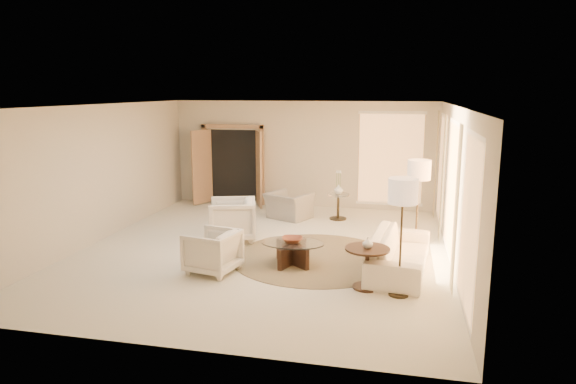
% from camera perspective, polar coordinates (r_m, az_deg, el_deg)
% --- Properties ---
extents(room, '(7.04, 8.04, 2.83)m').
position_cam_1_polar(room, '(9.80, -2.79, 1.36)').
color(room, beige).
rests_on(room, ground).
extents(windows_right, '(0.10, 6.40, 2.40)m').
position_cam_1_polar(windows_right, '(9.61, 17.64, 0.35)').
color(windows_right, '#F8AF63').
rests_on(windows_right, room).
extents(window_back_corner, '(1.70, 0.10, 2.40)m').
position_cam_1_polar(window_back_corner, '(13.38, 11.32, 3.62)').
color(window_back_corner, '#F8AF63').
rests_on(window_back_corner, room).
extents(curtains_right, '(0.06, 5.20, 2.60)m').
position_cam_1_polar(curtains_right, '(10.50, 16.94, 1.01)').
color(curtains_right, tan).
rests_on(curtains_right, room).
extents(french_doors, '(1.95, 0.66, 2.16)m').
position_cam_1_polar(french_doors, '(14.01, -6.19, 2.94)').
color(french_doors, '#A57D58').
rests_on(french_doors, room).
extents(area_rug, '(3.45, 3.45, 0.01)m').
position_cam_1_polar(area_rug, '(9.68, 3.01, -7.29)').
color(area_rug, '#423624').
rests_on(area_rug, room).
extents(sofa, '(1.12, 2.36, 0.67)m').
position_cam_1_polar(sofa, '(9.10, 12.25, -6.58)').
color(sofa, white).
rests_on(sofa, room).
extents(armchair_left, '(1.10, 1.14, 0.95)m').
position_cam_1_polar(armchair_left, '(10.74, -6.20, -2.83)').
color(armchair_left, white).
rests_on(armchair_left, room).
extents(armchair_right, '(0.88, 0.92, 0.81)m').
position_cam_1_polar(armchair_right, '(8.92, -8.40, -6.32)').
color(armchair_right, white).
rests_on(armchair_right, room).
extents(accent_chair, '(1.15, 0.98, 0.85)m').
position_cam_1_polar(accent_chair, '(12.45, 0.07, -1.04)').
color(accent_chair, gray).
rests_on(accent_chair, room).
extents(coffee_table, '(1.40, 1.40, 0.42)m').
position_cam_1_polar(coffee_table, '(9.23, 0.48, -6.53)').
color(coffee_table, black).
rests_on(coffee_table, room).
extents(end_table, '(0.70, 0.70, 0.66)m').
position_cam_1_polar(end_table, '(8.21, 8.79, -7.55)').
color(end_table, black).
rests_on(end_table, room).
extents(side_table, '(0.54, 0.54, 0.63)m').
position_cam_1_polar(side_table, '(12.44, 5.60, -1.33)').
color(side_table, '#2E271A').
rests_on(side_table, room).
extents(floor_lamp_near, '(0.44, 0.44, 1.80)m').
position_cam_1_polar(floor_lamp_near, '(9.96, 14.35, 1.94)').
color(floor_lamp_near, '#2E271A').
rests_on(floor_lamp_near, room).
extents(floor_lamp_far, '(0.44, 0.44, 1.82)m').
position_cam_1_polar(floor_lamp_far, '(7.73, 12.65, -0.48)').
color(floor_lamp_far, '#2E271A').
rests_on(floor_lamp_far, room).
extents(bowl, '(0.43, 0.43, 0.09)m').
position_cam_1_polar(bowl, '(9.17, 0.49, -5.33)').
color(bowl, brown).
rests_on(bowl, coffee_table).
extents(end_vase, '(0.20, 0.20, 0.17)m').
position_cam_1_polar(end_vase, '(8.12, 8.85, -5.62)').
color(end_vase, white).
rests_on(end_vase, end_table).
extents(side_vase, '(0.27, 0.27, 0.23)m').
position_cam_1_polar(side_vase, '(12.37, 5.63, 0.29)').
color(side_vase, white).
rests_on(side_vase, side_table).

